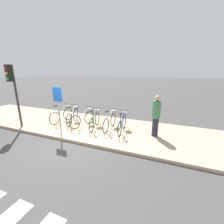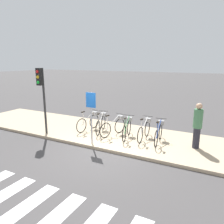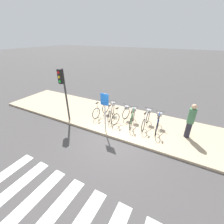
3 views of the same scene
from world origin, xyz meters
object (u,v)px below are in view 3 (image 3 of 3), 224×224
Objects in this scene: parked_bicycle_4 at (146,119)px; sign_post at (105,106)px; parked_bicycle_0 at (102,109)px; traffic_light at (63,85)px; parked_bicycle_5 at (158,123)px; parked_bicycle_3 at (132,117)px; pedestrian at (191,120)px; parked_bicycle_1 at (112,111)px; parked_bicycle_2 at (122,114)px.

sign_post is (-1.76, -1.49, 1.00)m from parked_bicycle_4.
parked_bicycle_0 is 2.74m from traffic_light.
parked_bicycle_0 and parked_bicycle_5 have the same top height.
parked_bicycle_3 is 2.90m from pedestrian.
traffic_light is at bearing -166.74° from pedestrian.
parked_bicycle_5 is at bearing -9.39° from parked_bicycle_4.
pedestrian is (1.46, 0.07, 0.50)m from parked_bicycle_5.
parked_bicycle_1 is 1.00× the size of parked_bicycle_2.
parked_bicycle_0 is at bearing 45.93° from traffic_light.
pedestrian is at bearing 13.26° from traffic_light.
pedestrian reaches higher than parked_bicycle_5.
parked_bicycle_2 is at bearing -179.14° from parked_bicycle_5.
parked_bicycle_5 is 0.54× the size of traffic_light.
parked_bicycle_3 is 0.90× the size of pedestrian.
parked_bicycle_2 is 3.57m from pedestrian.
parked_bicycle_1 is 3.17m from traffic_light.
parked_bicycle_4 is 0.54× the size of traffic_light.
sign_post is (-1.02, -1.31, 1.00)m from parked_bicycle_3.
parked_bicycle_3 is (2.10, -0.16, 0.00)m from parked_bicycle_0.
parked_bicycle_5 is at bearing -1.32° from parked_bicycle_0.
traffic_light is (-2.15, -1.54, 1.74)m from parked_bicycle_1.
parked_bicycle_0 is 1.00× the size of parked_bicycle_5.
pedestrian is (3.53, 0.10, 0.50)m from parked_bicycle_2.
parked_bicycle_2 is at bearing -4.48° from parked_bicycle_0.
parked_bicycle_4 is at bearing 179.02° from pedestrian.
traffic_light is at bearing -159.14° from parked_bicycle_3.
parked_bicycle_3 is at bearing -4.35° from parked_bicycle_0.
sign_post is (1.09, -1.47, 1.00)m from parked_bicycle_0.
sign_post is (2.56, 0.06, -0.74)m from traffic_light.
parked_bicycle_5 is (3.50, -0.08, 0.00)m from parked_bicycle_0.
traffic_light is (-6.43, -1.52, 1.24)m from pedestrian.
parked_bicycle_4 is at bearing 19.78° from traffic_light.
parked_bicycle_5 is at bearing 3.23° from parked_bicycle_3.
parked_bicycle_2 is 0.97× the size of parked_bicycle_5.
parked_bicycle_4 is 4.91m from traffic_light.
traffic_light reaches higher than parked_bicycle_5.
sign_post is at bearing -53.49° from parked_bicycle_0.
parked_bicycle_1 is (0.67, 0.02, 0.00)m from parked_bicycle_0.
parked_bicycle_4 is 0.67m from parked_bicycle_5.
parked_bicycle_3 is 0.98× the size of parked_bicycle_4.
pedestrian is at bearing 20.63° from sign_post.
parked_bicycle_5 is (2.07, 0.03, 0.00)m from parked_bicycle_2.
parked_bicycle_0 is 4.98m from pedestrian.
parked_bicycle_4 is at bearing 14.31° from parked_bicycle_3.
parked_bicycle_1 and parked_bicycle_2 have the same top height.
parked_bicycle_4 is (2.17, 0.01, 0.00)m from parked_bicycle_1.
parked_bicycle_5 is at bearing 16.17° from traffic_light.
sign_post is at bearing -127.93° from parked_bicycle_3.
parked_bicycle_1 is at bearing -179.66° from parked_bicycle_4.
parked_bicycle_2 is 3.67m from traffic_light.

